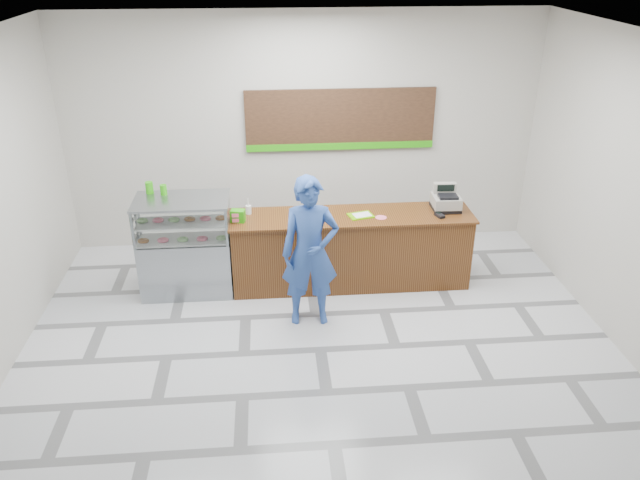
{
  "coord_description": "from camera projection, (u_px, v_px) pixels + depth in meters",
  "views": [
    {
      "loc": [
        -0.52,
        -5.99,
        4.37
      ],
      "look_at": [
        0.07,
        0.9,
        1.0
      ],
      "focal_mm": 35.0,
      "sensor_mm": 36.0,
      "label": 1
    }
  ],
  "objects": [
    {
      "name": "floor",
      "position": [
        320.0,
        350.0,
        7.32
      ],
      "size": [
        7.0,
        7.0,
        0.0
      ],
      "primitive_type": "plane",
      "color": "silver",
      "rests_on": "ground"
    },
    {
      "name": "back_wall",
      "position": [
        303.0,
        133.0,
        9.24
      ],
      "size": [
        7.0,
        0.0,
        7.0
      ],
      "primitive_type": "plane",
      "rotation": [
        1.57,
        0.0,
        0.0
      ],
      "color": "#BBB6AC",
      "rests_on": "floor"
    },
    {
      "name": "ceiling",
      "position": [
        321.0,
        41.0,
        5.79
      ],
      "size": [
        7.0,
        7.0,
        0.0
      ],
      "primitive_type": "plane",
      "rotation": [
        3.14,
        0.0,
        0.0
      ],
      "color": "silver",
      "rests_on": "back_wall"
    },
    {
      "name": "sales_counter",
      "position": [
        351.0,
        249.0,
        8.53
      ],
      "size": [
        3.26,
        0.76,
        1.03
      ],
      "color": "brown",
      "rests_on": "floor"
    },
    {
      "name": "display_case",
      "position": [
        186.0,
        245.0,
        8.29
      ],
      "size": [
        1.22,
        0.72,
        1.33
      ],
      "color": "gray",
      "rests_on": "floor"
    },
    {
      "name": "menu_board",
      "position": [
        340.0,
        121.0,
        9.17
      ],
      "size": [
        2.8,
        0.06,
        0.9
      ],
      "color": "black",
      "rests_on": "back_wall"
    },
    {
      "name": "cash_register",
      "position": [
        446.0,
        200.0,
        8.43
      ],
      "size": [
        0.37,
        0.39,
        0.34
      ],
      "rotation": [
        0.0,
        0.0,
        -0.03
      ],
      "color": "black",
      "rests_on": "sales_counter"
    },
    {
      "name": "card_terminal",
      "position": [
        440.0,
        215.0,
        8.25
      ],
      "size": [
        0.12,
        0.17,
        0.04
      ],
      "primitive_type": "cube",
      "rotation": [
        0.0,
        0.0,
        0.31
      ],
      "color": "black",
      "rests_on": "sales_counter"
    },
    {
      "name": "serving_tray",
      "position": [
        361.0,
        215.0,
        8.27
      ],
      "size": [
        0.37,
        0.3,
        0.02
      ],
      "rotation": [
        0.0,
        0.0,
        0.26
      ],
      "color": "#64C200",
      "rests_on": "sales_counter"
    },
    {
      "name": "napkin_box",
      "position": [
        238.0,
        215.0,
        8.15
      ],
      "size": [
        0.13,
        0.13,
        0.11
      ],
      "primitive_type": "cube",
      "rotation": [
        0.0,
        0.0,
        0.04
      ],
      "color": "white",
      "rests_on": "sales_counter"
    },
    {
      "name": "straw_cup",
      "position": [
        248.0,
        210.0,
        8.32
      ],
      "size": [
        0.08,
        0.08,
        0.12
      ],
      "primitive_type": "cylinder",
      "color": "silver",
      "rests_on": "sales_counter"
    },
    {
      "name": "promo_box",
      "position": [
        238.0,
        216.0,
        8.08
      ],
      "size": [
        0.2,
        0.15,
        0.16
      ],
      "primitive_type": "cube",
      "rotation": [
        0.0,
        0.0,
        -0.19
      ],
      "color": "#289F0C",
      "rests_on": "sales_counter"
    },
    {
      "name": "donut_decal",
      "position": [
        381.0,
        218.0,
        8.22
      ],
      "size": [
        0.15,
        0.15,
        0.0
      ],
      "primitive_type": "cylinder",
      "color": "#FF6484",
      "rests_on": "sales_counter"
    },
    {
      "name": "green_cup_left",
      "position": [
        149.0,
        188.0,
        8.17
      ],
      "size": [
        0.1,
        0.1,
        0.16
      ],
      "primitive_type": "cylinder",
      "color": "#289F0C",
      "rests_on": "display_case"
    },
    {
      "name": "green_cup_right",
      "position": [
        164.0,
        190.0,
        8.13
      ],
      "size": [
        0.09,
        0.09,
        0.13
      ],
      "primitive_type": "cylinder",
      "color": "#289F0C",
      "rests_on": "display_case"
    },
    {
      "name": "customer",
      "position": [
        310.0,
        252.0,
        7.5
      ],
      "size": [
        0.7,
        0.46,
        1.9
      ],
      "primitive_type": "imported",
      "rotation": [
        0.0,
        0.0,
        0.0
      ],
      "color": "#2A4C99",
      "rests_on": "floor"
    }
  ]
}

